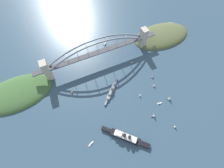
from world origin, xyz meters
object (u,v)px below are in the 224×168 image
object	(u,v)px
small_boat_3	(154,116)
small_boat_4	(72,91)
small_boat_1	(154,85)
ocean_liner	(125,137)
small_boat_5	(159,103)
small_boat_9	(91,144)
harbor_arch_bridge	(98,52)
seaplane_taxiing_near_bridge	(105,44)
seaplane_second_in_formation	(74,60)
small_boat_0	(132,63)
small_boat_2	(170,98)
small_boat_6	(152,76)
small_boat_8	(140,95)
naval_cruiser	(111,91)
small_boat_7	(175,127)

from	to	relation	value
small_boat_3	small_boat_4	distance (m)	181.88
small_boat_1	small_boat_3	distance (m)	70.71
ocean_liner	small_boat_5	size ratio (longest dim) A/B	6.44
small_boat_4	small_boat_9	world-z (taller)	small_boat_4
harbor_arch_bridge	small_boat_1	world-z (taller)	harbor_arch_bridge
harbor_arch_bridge	seaplane_taxiing_near_bridge	xyz separation A→B (m)	(-33.72, -43.08, -27.20)
small_boat_3	small_boat_1	bearing A→B (deg)	-121.92
small_boat_5	small_boat_1	bearing A→B (deg)	-106.00
seaplane_second_in_formation	small_boat_0	size ratio (longest dim) A/B	0.93
ocean_liner	small_boat_5	distance (m)	102.55
seaplane_second_in_formation	small_boat_3	size ratio (longest dim) A/B	0.99
small_boat_2	small_boat_5	distance (m)	24.68
small_boat_6	small_boat_3	bearing A→B (deg)	60.77
small_boat_0	small_boat_8	world-z (taller)	small_boat_8
small_boat_0	small_boat_1	distance (m)	79.81
ocean_liner	seaplane_second_in_formation	world-z (taller)	ocean_liner
small_boat_5	small_boat_8	size ratio (longest dim) A/B	1.47
ocean_liner	small_boat_8	size ratio (longest dim) A/B	9.44
small_boat_8	small_boat_1	bearing A→B (deg)	-169.16
harbor_arch_bridge	small_boat_5	distance (m)	178.67
seaplane_taxiing_near_bridge	small_boat_5	distance (m)	207.03
small_boat_4	small_boat_5	size ratio (longest dim) A/B	0.80
ocean_liner	small_boat_1	xyz separation A→B (m)	(-108.87, -73.14, -1.43)
small_boat_3	small_boat_9	size ratio (longest dim) A/B	0.90
naval_cruiser	small_boat_0	world-z (taller)	naval_cruiser
harbor_arch_bridge	small_boat_0	bearing A→B (deg)	150.34
harbor_arch_bridge	small_boat_2	distance (m)	189.70
small_boat_2	small_boat_7	size ratio (longest dim) A/B	1.58
small_boat_2	small_boat_8	bearing A→B (deg)	-31.76
seaplane_taxiing_near_bridge	seaplane_second_in_formation	world-z (taller)	seaplane_taxiing_near_bridge
ocean_liner	small_boat_5	bearing A→B (deg)	-161.55
small_boat_9	small_boat_6	bearing A→B (deg)	-156.33
small_boat_1	small_boat_8	world-z (taller)	small_boat_1
seaplane_taxiing_near_bridge	small_boat_8	bearing A→B (deg)	93.77
seaplane_taxiing_near_bridge	small_boat_6	size ratio (longest dim) A/B	1.08
harbor_arch_bridge	seaplane_taxiing_near_bridge	size ratio (longest dim) A/B	30.99
small_boat_9	small_boat_1	bearing A→B (deg)	-161.62
seaplane_second_in_formation	small_boat_3	bearing A→B (deg)	117.31
harbor_arch_bridge	small_boat_5	size ratio (longest dim) A/B	26.64
seaplane_taxiing_near_bridge	small_boat_2	distance (m)	213.49
naval_cruiser	small_boat_2	world-z (taller)	naval_cruiser
small_boat_8	small_boat_6	bearing A→B (deg)	-148.92
ocean_liner	small_boat_7	xyz separation A→B (m)	(-97.29, 22.50, -2.07)
ocean_liner	small_boat_3	world-z (taller)	ocean_liner
harbor_arch_bridge	small_boat_8	distance (m)	137.25
small_boat_8	harbor_arch_bridge	bearing A→B (deg)	-70.52
naval_cruiser	small_boat_2	size ratio (longest dim) A/B	4.43
small_boat_2	small_boat_5	bearing A→B (deg)	-0.88
seaplane_taxiing_near_bridge	small_boat_1	xyz separation A→B (m)	(-52.33, 162.28, 1.60)
naval_cruiser	small_boat_6	distance (m)	102.20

